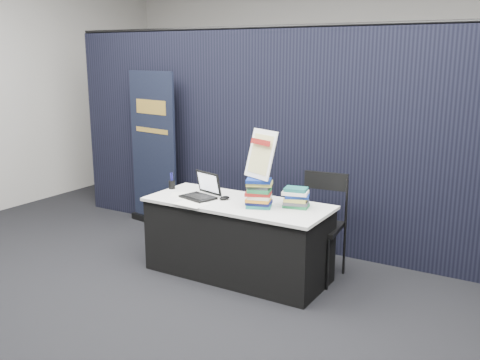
% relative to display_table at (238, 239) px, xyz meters
% --- Properties ---
extents(floor, '(8.00, 8.00, 0.00)m').
position_rel_display_table_xyz_m(floor, '(0.00, -0.55, -0.38)').
color(floor, black).
rests_on(floor, ground).
extents(wall_back, '(8.00, 0.02, 3.50)m').
position_rel_display_table_xyz_m(wall_back, '(0.00, 3.45, 1.37)').
color(wall_back, '#ABA8A1').
rests_on(wall_back, floor).
extents(drape_partition, '(6.00, 0.08, 2.40)m').
position_rel_display_table_xyz_m(drape_partition, '(0.00, 1.05, 0.82)').
color(drape_partition, black).
rests_on(drape_partition, floor).
extents(display_table, '(1.80, 0.75, 0.75)m').
position_rel_display_table_xyz_m(display_table, '(0.00, 0.00, 0.00)').
color(display_table, black).
rests_on(display_table, floor).
extents(laptop, '(0.38, 0.34, 0.25)m').
position_rel_display_table_xyz_m(laptop, '(-0.40, -0.05, 0.43)').
color(laptop, black).
rests_on(laptop, display_table).
extents(mouse, '(0.11, 0.13, 0.04)m').
position_rel_display_table_xyz_m(mouse, '(-0.15, -0.00, 0.39)').
color(mouse, black).
rests_on(mouse, display_table).
extents(brochure_left, '(0.35, 0.32, 0.00)m').
position_rel_display_table_xyz_m(brochure_left, '(-0.59, -0.05, 0.38)').
color(brochure_left, silver).
rests_on(brochure_left, display_table).
extents(brochure_mid, '(0.30, 0.21, 0.00)m').
position_rel_display_table_xyz_m(brochure_mid, '(-0.44, -0.10, 0.38)').
color(brochure_mid, white).
rests_on(brochure_mid, display_table).
extents(brochure_right, '(0.31, 0.23, 0.00)m').
position_rel_display_table_xyz_m(brochure_right, '(-0.34, -0.29, 0.38)').
color(brochure_right, white).
rests_on(brochure_right, display_table).
extents(pen_cup, '(0.09, 0.09, 0.09)m').
position_rel_display_table_xyz_m(pen_cup, '(-0.86, 0.08, 0.42)').
color(pen_cup, black).
rests_on(pen_cup, display_table).
extents(book_stack_tall, '(0.27, 0.24, 0.27)m').
position_rel_display_table_xyz_m(book_stack_tall, '(0.27, -0.06, 0.51)').
color(book_stack_tall, '#1B6762').
rests_on(book_stack_tall, display_table).
extents(book_stack_short, '(0.26, 0.22, 0.19)m').
position_rel_display_table_xyz_m(book_stack_short, '(0.56, 0.12, 0.47)').
color(book_stack_short, '#1F7643').
rests_on(book_stack_short, display_table).
extents(info_sign, '(0.36, 0.25, 0.46)m').
position_rel_display_table_xyz_m(info_sign, '(0.27, -0.03, 0.87)').
color(info_sign, black).
rests_on(info_sign, book_stack_tall).
extents(pullup_banner, '(0.83, 0.22, 1.94)m').
position_rel_display_table_xyz_m(pullup_banner, '(-1.76, 0.85, 0.48)').
color(pullup_banner, black).
rests_on(pullup_banner, floor).
extents(stacking_chair, '(0.50, 0.51, 1.01)m').
position_rel_display_table_xyz_m(stacking_chair, '(0.68, 0.38, 0.19)').
color(stacking_chair, black).
rests_on(stacking_chair, floor).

